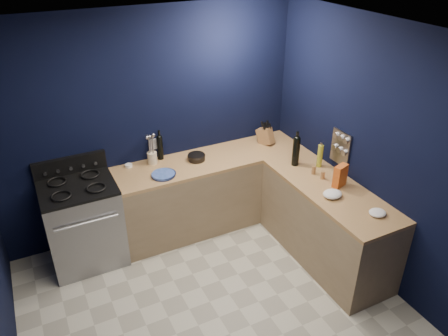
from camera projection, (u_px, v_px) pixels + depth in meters
floor at (219, 318)px, 4.15m from camera, size 3.50×3.50×0.02m
ceiling at (217, 40)px, 2.87m from camera, size 3.50×3.50×0.02m
wall_back at (150, 126)px, 4.89m from camera, size 3.50×0.02×2.60m
wall_right at (382, 159)px, 4.20m from camera, size 0.02×3.50×2.60m
cab_back at (212, 192)px, 5.29m from camera, size 2.30×0.63×0.86m
top_back at (211, 160)px, 5.07m from camera, size 2.30×0.63×0.04m
cab_right at (326, 225)px, 4.72m from camera, size 0.63×1.67×0.86m
top_right at (331, 190)px, 4.50m from camera, size 0.63×1.67×0.04m
gas_range at (84, 225)px, 4.67m from camera, size 0.76×0.66×0.92m
oven_door at (90, 242)px, 4.43m from camera, size 0.59×0.02×0.42m
cooktop at (77, 187)px, 4.44m from camera, size 0.76×0.66×0.03m
backguard at (70, 165)px, 4.62m from camera, size 0.76×0.06×0.20m
spice_panel at (341, 148)px, 4.68m from camera, size 0.02×0.28×0.38m
wall_outlet at (153, 144)px, 4.98m from camera, size 0.09×0.02×0.13m
plate_stack at (163, 175)px, 4.70m from camera, size 0.31×0.31×0.03m
ramekin at (129, 166)px, 4.87m from camera, size 0.10×0.10×0.03m
utensil_crock at (152, 158)px, 4.92m from camera, size 0.11×0.11×0.14m
wine_bottle_back at (160, 148)px, 4.99m from camera, size 0.08×0.08×0.28m
lemon_basket at (196, 157)px, 5.00m from camera, size 0.23×0.23×0.07m
knife_block at (265, 136)px, 5.36m from camera, size 0.20×0.26×0.24m
wine_bottle_right at (296, 152)px, 4.85m from camera, size 0.09×0.09×0.33m
oil_bottle at (320, 156)px, 4.83m from camera, size 0.08×0.08×0.26m
spice_jar_near at (314, 170)px, 4.72m from camera, size 0.04×0.04×0.10m
spice_jar_far at (323, 175)px, 4.63m from camera, size 0.06×0.06×0.09m
crouton_bag at (340, 176)px, 4.47m from camera, size 0.18×0.12×0.24m
towel_front at (333, 194)px, 4.32m from camera, size 0.24×0.22×0.07m
towel_end at (378, 213)px, 4.06m from camera, size 0.21×0.20×0.05m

